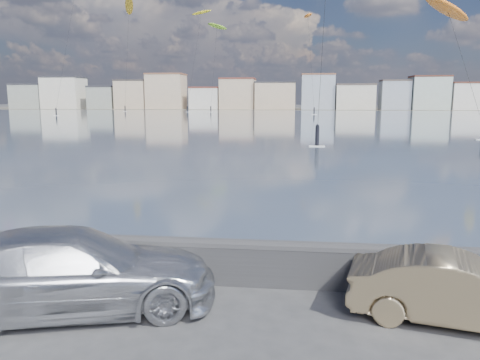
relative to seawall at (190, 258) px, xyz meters
name	(u,v)px	position (x,y,z in m)	size (l,w,h in m)	color
ground	(157,341)	(0.00, -2.70, -0.58)	(700.00, 700.00, 0.00)	#333335
bay_water	(284,119)	(0.00, 88.80, -0.58)	(500.00, 177.00, 0.00)	#3F5064
far_shore_strip	(290,109)	(0.00, 197.30, -0.57)	(500.00, 60.00, 0.00)	#4C473D
seawall	(190,258)	(0.00, 0.00, 0.00)	(400.00, 0.36, 1.08)	#28282B
far_buildings	(294,94)	(1.31, 183.30, 5.44)	(240.79, 13.26, 14.60)	gray
car_silver	(73,271)	(-1.99, -1.67, 0.24)	(2.30, 5.65, 1.64)	silver
car_champagne	(457,290)	(5.42, -1.36, 0.07)	(1.38, 3.96, 1.30)	tan
kitesurfer_0	(448,10)	(19.38, 48.28, 13.60)	(8.41, 11.74, 15.84)	orange
kitesurfer_1	(217,27)	(-24.81, 153.09, 27.67)	(9.28, 17.68, 30.82)	#8CD826
kitesurfer_4	(308,17)	(5.27, 131.28, 26.75)	(4.03, 17.16, 29.03)	orange
kitesurfer_7	(201,14)	(-30.25, 153.27, 32.09)	(8.80, 17.29, 34.04)	yellow
kitesurfer_14	(129,7)	(-55.64, 153.54, 35.06)	(5.59, 15.41, 38.91)	#BF8C19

